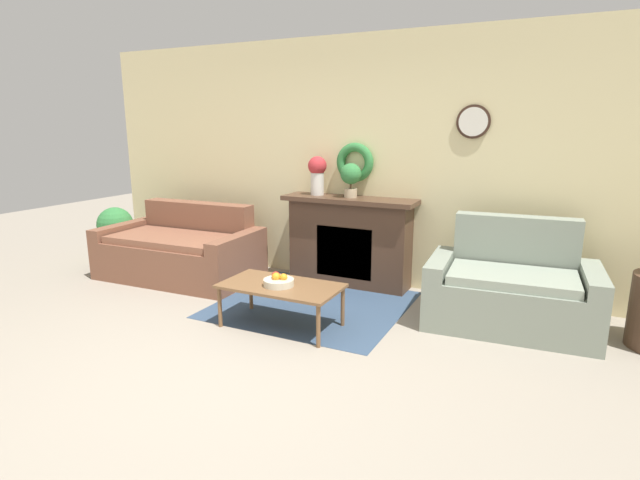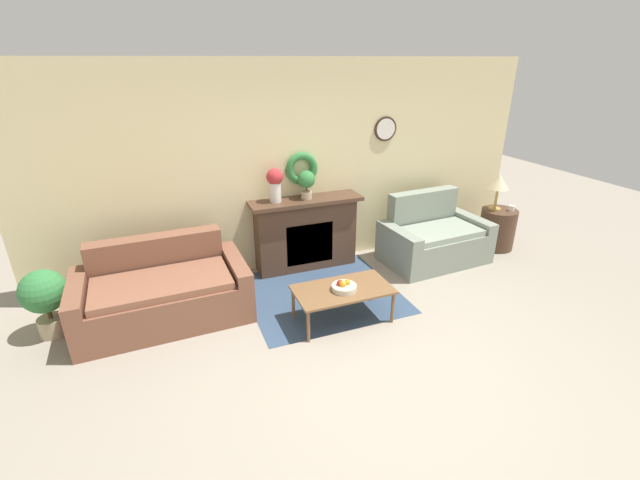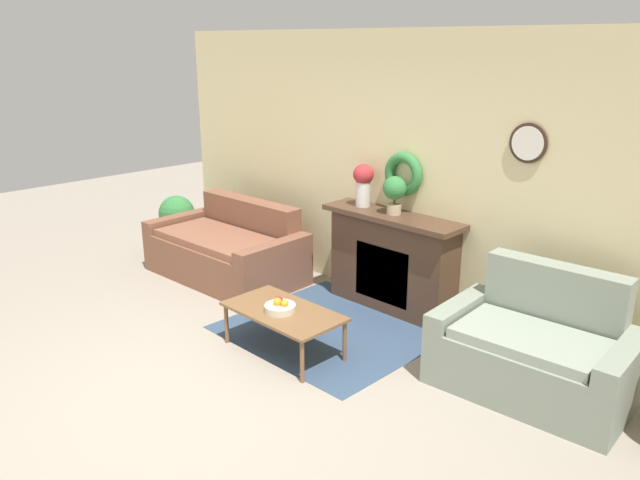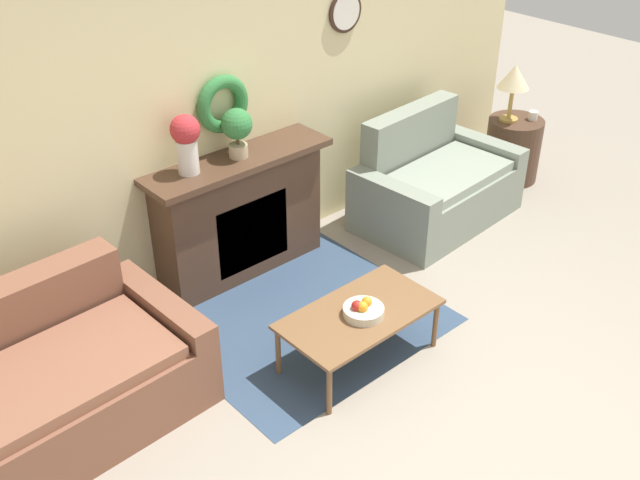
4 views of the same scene
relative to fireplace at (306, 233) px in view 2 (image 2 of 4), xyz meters
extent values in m
plane|color=gray|center=(-0.03, -2.42, -0.50)|extent=(16.00, 16.00, 0.00)
cube|color=#334760|center=(-0.07, -0.77, -0.50)|extent=(1.80, 1.67, 0.01)
cube|color=beige|center=(-0.03, 0.21, 0.85)|extent=(6.80, 0.06, 2.70)
cylinder|color=#382319|center=(1.23, 0.16, 1.29)|extent=(0.33, 0.02, 0.33)
cylinder|color=white|center=(1.23, 0.15, 1.29)|extent=(0.28, 0.01, 0.28)
torus|color=#337A3D|center=(0.00, 0.12, 0.86)|extent=(0.43, 0.10, 0.43)
cube|color=#4C3323|center=(0.00, 0.01, -0.03)|extent=(1.35, 0.34, 0.94)
cube|color=black|center=(0.00, -0.15, -0.10)|extent=(0.65, 0.02, 0.56)
cube|color=orange|center=(0.00, -0.16, -0.17)|extent=(0.52, 0.01, 0.31)
cube|color=#4C3323|center=(0.00, -0.03, 0.46)|extent=(1.49, 0.41, 0.05)
cube|color=brown|center=(-1.88, -0.75, -0.28)|extent=(1.49, 0.83, 0.44)
cube|color=brown|center=(-1.90, -0.25, -0.08)|extent=(1.47, 0.27, 0.84)
cube|color=brown|center=(-2.70, -0.67, -0.21)|extent=(0.21, 1.00, 0.58)
cube|color=brown|center=(-1.07, -0.61, -0.21)|extent=(0.21, 1.00, 0.58)
cube|color=brown|center=(-1.88, -0.75, -0.02)|extent=(1.43, 0.77, 0.08)
cube|color=gray|center=(1.76, -0.58, -0.28)|extent=(1.13, 0.75, 0.44)
cube|color=gray|center=(1.73, -0.15, -0.03)|extent=(1.10, 0.26, 0.94)
cube|color=gray|center=(1.13, -0.53, -0.21)|extent=(0.23, 0.88, 0.58)
cube|color=gray|center=(2.38, -0.45, -0.21)|extent=(0.23, 0.88, 0.58)
cube|color=gray|center=(1.76, -0.58, -0.02)|extent=(1.09, 0.69, 0.08)
cube|color=brown|center=(-0.07, -1.39, -0.12)|extent=(1.05, 0.57, 0.03)
cylinder|color=brown|center=(-0.56, -1.63, -0.32)|extent=(0.04, 0.04, 0.37)
cylinder|color=brown|center=(0.42, -1.63, -0.32)|extent=(0.04, 0.04, 0.37)
cylinder|color=brown|center=(-0.56, -1.14, -0.32)|extent=(0.04, 0.04, 0.37)
cylinder|color=brown|center=(0.42, -1.14, -0.32)|extent=(0.04, 0.04, 0.37)
cylinder|color=beige|center=(-0.07, -1.42, -0.08)|extent=(0.27, 0.27, 0.06)
sphere|color=#B2231E|center=(-0.11, -1.40, -0.03)|extent=(0.07, 0.07, 0.07)
sphere|color=orange|center=(-0.03, -1.41, -0.03)|extent=(0.07, 0.07, 0.07)
sphere|color=orange|center=(-0.09, -1.43, -0.03)|extent=(0.08, 0.08, 0.08)
cylinder|color=#4C3323|center=(2.91, -0.44, -0.20)|extent=(0.52, 0.52, 0.60)
cylinder|color=#B28E42|center=(2.84, -0.38, 0.12)|extent=(0.17, 0.17, 0.02)
cylinder|color=#B28E42|center=(2.84, -0.38, 0.27)|extent=(0.04, 0.04, 0.30)
cone|color=beige|center=(2.84, -0.38, 0.53)|extent=(0.29, 0.29, 0.22)
cylinder|color=silver|center=(3.03, -0.53, 0.14)|extent=(0.09, 0.09, 0.08)
cylinder|color=silver|center=(-0.40, 0.01, 0.61)|extent=(0.15, 0.15, 0.25)
sphere|color=#B72D33|center=(-0.40, 0.01, 0.82)|extent=(0.21, 0.21, 0.21)
cylinder|color=tan|center=(0.01, -0.01, 0.54)|extent=(0.14, 0.14, 0.10)
cylinder|color=#4C3823|center=(0.01, -0.01, 0.62)|extent=(0.02, 0.02, 0.06)
sphere|color=#337A3D|center=(0.01, -0.01, 0.75)|extent=(0.23, 0.23, 0.23)
cylinder|color=tan|center=(-3.01, -0.54, -0.40)|extent=(0.27, 0.27, 0.20)
cylinder|color=#4C3823|center=(-3.01, -0.54, -0.24)|extent=(0.04, 0.04, 0.12)
sphere|color=#337A3D|center=(-3.01, -0.54, 0.02)|extent=(0.45, 0.45, 0.45)
camera|label=1|loc=(2.07, -4.99, 1.27)|focal=28.00mm
camera|label=2|loc=(-1.76, -5.05, 2.19)|focal=24.00mm
camera|label=3|loc=(3.59, -4.64, 2.09)|focal=35.00mm
camera|label=4|loc=(-2.84, -4.11, 2.85)|focal=42.00mm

